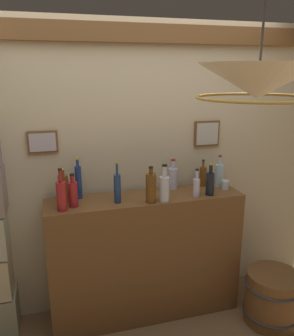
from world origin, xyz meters
The scene contains 17 objects.
panelled_rear_partition centered at (0.00, 1.10, 1.28)m, with size 3.41×0.15×2.42m.
bar_shelf_unit centered at (0.00, 0.83, 0.53)m, with size 1.57×0.38×1.06m, color brown.
liquor_bottle_mezcal centered at (-0.56, 0.77, 1.16)m, with size 0.07×0.07×0.25m.
liquor_bottle_scotch centered at (-0.62, 0.88, 1.17)m, with size 0.07×0.07×0.27m.
liquor_bottle_tequila centered at (-0.65, 0.72, 1.18)m, with size 0.07×0.07×0.31m.
liquor_bottle_whiskey centered at (0.69, 0.92, 1.16)m, with size 0.07×0.07×0.27m.
liquor_bottle_rye centered at (0.51, 0.73, 1.16)m, with size 0.07×0.07×0.26m.
liquor_bottle_brandy centered at (0.11, 0.70, 1.17)m, with size 0.08×0.08×0.29m.
liquor_bottle_vermouth centered at (-0.51, 0.94, 1.20)m, with size 0.05×0.05×0.32m.
liquor_bottle_gin centered at (-0.23, 0.77, 1.18)m, with size 0.05×0.05×0.32m.
liquor_bottle_bourbon centered at (0.28, 0.96, 1.16)m, with size 0.08×0.08×0.26m.
liquor_bottle_vodka centered at (0.39, 0.73, 1.14)m, with size 0.05×0.05×0.22m.
liquor_bottle_sherry centered at (0.55, 0.96, 1.15)m, with size 0.06×0.06×0.23m.
liquor_bottle_rum centered at (0.01, 0.70, 1.18)m, with size 0.08×0.08×0.28m.
glass_tumbler_rocks centered at (0.70, 0.82, 1.10)m, with size 0.06×0.06×0.08m.
pendant_lamp centered at (0.33, -0.10, 1.97)m, with size 0.62×0.62×0.61m.
wooden_barrel centered at (0.98, 0.43, 0.22)m, with size 0.46×0.46×0.44m.
Camera 1 is at (-0.70, -1.67, 2.02)m, focal length 37.25 mm.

